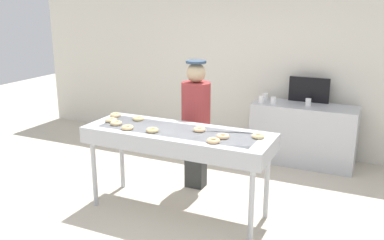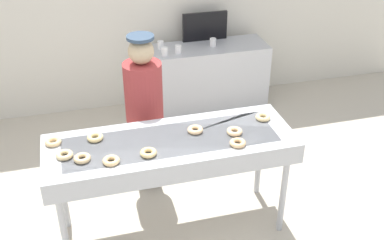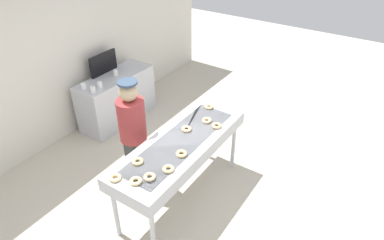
{
  "view_description": "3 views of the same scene",
  "coord_description": "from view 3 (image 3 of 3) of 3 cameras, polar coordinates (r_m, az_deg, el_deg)",
  "views": [
    {
      "loc": [
        1.98,
        -3.88,
        2.31
      ],
      "look_at": [
        0.22,
        -0.1,
        1.14
      ],
      "focal_mm": 39.36,
      "sensor_mm": 36.0,
      "label": 1
    },
    {
      "loc": [
        -0.68,
        -3.19,
        3.08
      ],
      "look_at": [
        0.16,
        -0.09,
        1.18
      ],
      "focal_mm": 43.93,
      "sensor_mm": 36.0,
      "label": 2
    },
    {
      "loc": [
        -2.69,
        -1.96,
        3.48
      ],
      "look_at": [
        0.35,
        0.06,
        1.06
      ],
      "focal_mm": 31.6,
      "sensor_mm": 36.0,
      "label": 3
    }
  ],
  "objects": [
    {
      "name": "paper_cup_3",
      "position": [
        5.59,
        -16.38,
        4.95
      ],
      "size": [
        0.08,
        0.08,
        0.1
      ],
      "primitive_type": "cylinder",
      "color": "white",
      "rests_on": "prep_counter"
    },
    {
      "name": "paper_cup_1",
      "position": [
        6.06,
        -12.78,
        7.81
      ],
      "size": [
        0.08,
        0.08,
        0.1
      ],
      "primitive_type": "cylinder",
      "color": "white",
      "rests_on": "prep_counter"
    },
    {
      "name": "ground_plane",
      "position": [
        4.81,
        -1.72,
        -12.77
      ],
      "size": [
        16.0,
        16.0,
        0.0
      ],
      "primitive_type": "plane",
      "color": "beige"
    },
    {
      "name": "plain_donut_6",
      "position": [
        3.65,
        -9.48,
        -10.14
      ],
      "size": [
        0.14,
        0.14,
        0.04
      ],
      "primitive_type": "torus",
      "rotation": [
        0.0,
        0.0,
        1.54
      ],
      "color": "beige",
      "rests_on": "fryer_conveyor"
    },
    {
      "name": "plain_donut_1",
      "position": [
        3.94,
        -1.79,
        -5.71
      ],
      "size": [
        0.17,
        0.17,
        0.04
      ],
      "primitive_type": "torus",
      "rotation": [
        0.0,
        0.0,
        0.38
      ],
      "color": "#F6D084",
      "rests_on": "fryer_conveyor"
    },
    {
      "name": "menu_display",
      "position": [
        6.14,
        -14.73,
        9.24
      ],
      "size": [
        0.58,
        0.04,
        0.37
      ],
      "primitive_type": "cube",
      "color": "black",
      "rests_on": "prep_counter"
    },
    {
      "name": "plain_donut_7",
      "position": [
        4.51,
        2.49,
        -0.07
      ],
      "size": [
        0.15,
        0.15,
        0.04
      ],
      "primitive_type": "torus",
      "rotation": [
        0.0,
        0.0,
        1.46
      ],
      "color": "#F9CB93",
      "rests_on": "fryer_conveyor"
    },
    {
      "name": "plain_donut_3",
      "position": [
        3.73,
        -12.82,
        -9.5
      ],
      "size": [
        0.19,
        0.19,
        0.04
      ],
      "primitive_type": "torus",
      "rotation": [
        0.0,
        0.0,
        2.27
      ],
      "color": "#EFC485",
      "rests_on": "fryer_conveyor"
    },
    {
      "name": "plain_donut_5",
      "position": [
        3.67,
        -7.17,
        -9.52
      ],
      "size": [
        0.19,
        0.19,
        0.04
      ],
      "primitive_type": "torus",
      "rotation": [
        0.0,
        0.0,
        0.9
      ],
      "color": "#E7C288",
      "rests_on": "fryer_conveyor"
    },
    {
      "name": "worker_baker",
      "position": [
        4.5,
        -9.97,
        -1.45
      ],
      "size": [
        0.36,
        0.36,
        1.63
      ],
      "rotation": [
        0.0,
        0.0,
        3.22
      ],
      "color": "#313232",
      "rests_on": "ground"
    },
    {
      "name": "plain_donut_8",
      "position": [
        3.75,
        -4.0,
        -8.25
      ],
      "size": [
        0.14,
        0.14,
        0.04
      ],
      "primitive_type": "torus",
      "rotation": [
        0.0,
        0.0,
        3.08
      ],
      "color": "#F7CC88",
      "rests_on": "fryer_conveyor"
    },
    {
      "name": "plain_donut_0",
      "position": [
        4.34,
        -0.94,
        -1.52
      ],
      "size": [
        0.15,
        0.15,
        0.04
      ],
      "primitive_type": "torus",
      "rotation": [
        0.0,
        0.0,
        2.97
      ],
      "color": "#F9CB91",
      "rests_on": "fryer_conveyor"
    },
    {
      "name": "paper_cup_0",
      "position": [
        5.7,
        -15.28,
        5.74
      ],
      "size": [
        0.08,
        0.08,
        0.1
      ],
      "primitive_type": "cylinder",
      "color": "white",
      "rests_on": "prep_counter"
    },
    {
      "name": "fryer_conveyor",
      "position": [
        4.23,
        -1.92,
        -4.56
      ],
      "size": [
        2.08,
        0.72,
        0.97
      ],
      "color": "#B7BABF",
      "rests_on": "ground"
    },
    {
      "name": "plain_donut_2",
      "position": [
        4.41,
        4.18,
        -0.96
      ],
      "size": [
        0.15,
        0.15,
        0.04
      ],
      "primitive_type": "torus",
      "rotation": [
        0.0,
        0.0,
        1.71
      ],
      "color": "#F2C185",
      "rests_on": "fryer_conveyor"
    },
    {
      "name": "prep_counter",
      "position": [
        6.26,
        -12.51,
        3.64
      ],
      "size": [
        1.47,
        0.55,
        0.88
      ],
      "primitive_type": "cube",
      "color": "#B7BABF",
      "rests_on": "ground"
    },
    {
      "name": "plain_donut_4",
      "position": [
        4.81,
        2.87,
        2.29
      ],
      "size": [
        0.19,
        0.19,
        0.04
      ],
      "primitive_type": "torus",
      "rotation": [
        0.0,
        0.0,
        0.84
      ],
      "color": "#F5D490",
      "rests_on": "fryer_conveyor"
    },
    {
      "name": "back_wall",
      "position": [
        5.65,
        -24.03,
        9.05
      ],
      "size": [
        8.0,
        0.12,
        2.81
      ],
      "primitive_type": "cube",
      "color": "silver",
      "rests_on": "ground"
    },
    {
      "name": "paper_cup_2",
      "position": [
        5.74,
        -17.84,
        5.46
      ],
      "size": [
        0.08,
        0.08,
        0.1
      ],
      "primitive_type": "cylinder",
      "color": "white",
      "rests_on": "prep_counter"
    },
    {
      "name": "plain_donut_9",
      "position": [
        3.88,
        -9.15,
        -6.9
      ],
      "size": [
        0.16,
        0.16,
        0.04
      ],
      "primitive_type": "torus",
      "rotation": [
        0.0,
        0.0,
        1.3
      ],
      "color": "#EDCE85",
      "rests_on": "fryer_conveyor"
    }
  ]
}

